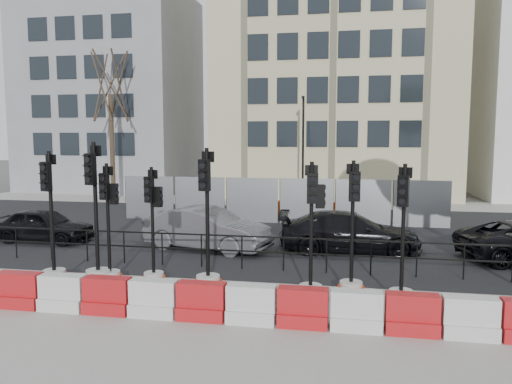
% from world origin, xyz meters
% --- Properties ---
extents(ground, '(120.00, 120.00, 0.00)m').
position_xyz_m(ground, '(0.00, 0.00, 0.00)').
color(ground, '#51514C').
rests_on(ground, ground).
extents(sidewalk_near, '(40.00, 6.00, 0.02)m').
position_xyz_m(sidewalk_near, '(0.00, -3.00, 0.01)').
color(sidewalk_near, gray).
rests_on(sidewalk_near, ground).
extents(road, '(40.00, 14.00, 0.03)m').
position_xyz_m(road, '(0.00, 7.00, 0.01)').
color(road, black).
rests_on(road, ground).
extents(sidewalk_far, '(40.00, 4.00, 0.02)m').
position_xyz_m(sidewalk_far, '(0.00, 16.00, 0.01)').
color(sidewalk_far, gray).
rests_on(sidewalk_far, ground).
extents(building_grey, '(11.00, 9.06, 14.00)m').
position_xyz_m(building_grey, '(-14.00, 21.99, 7.00)').
color(building_grey, gray).
rests_on(building_grey, ground).
extents(building_cream, '(15.00, 10.06, 18.00)m').
position_xyz_m(building_cream, '(2.00, 21.99, 9.00)').
color(building_cream, beige).
rests_on(building_cream, ground).
extents(kerb_railing, '(18.00, 0.04, 1.00)m').
position_xyz_m(kerb_railing, '(0.00, 1.20, 0.69)').
color(kerb_railing, black).
rests_on(kerb_railing, ground).
extents(heras_fencing, '(14.33, 1.72, 2.00)m').
position_xyz_m(heras_fencing, '(-0.49, 9.71, 0.71)').
color(heras_fencing, gray).
rests_on(heras_fencing, ground).
extents(lamp_post_far, '(0.12, 0.56, 6.00)m').
position_xyz_m(lamp_post_far, '(0.50, 14.98, 3.22)').
color(lamp_post_far, black).
rests_on(lamp_post_far, ground).
extents(tree_bare_far, '(2.00, 2.00, 9.00)m').
position_xyz_m(tree_bare_far, '(-11.00, 15.50, 6.65)').
color(tree_bare_far, '#473828').
rests_on(tree_bare_far, ground).
extents(barrier_row, '(13.60, 0.50, 0.80)m').
position_xyz_m(barrier_row, '(-0.00, -2.80, 0.37)').
color(barrier_row, red).
rests_on(barrier_row, ground).
extents(traffic_signal_a, '(0.68, 0.68, 3.44)m').
position_xyz_m(traffic_signal_a, '(-4.40, -1.19, 0.71)').
color(traffic_signal_a, '#BBBAB6').
rests_on(traffic_signal_a, ground).
extents(traffic_signal_b, '(0.62, 0.62, 3.14)m').
position_xyz_m(traffic_signal_b, '(-3.00, -0.92, 0.75)').
color(traffic_signal_b, '#BBBAB6').
rests_on(traffic_signal_b, ground).
extents(traffic_signal_c, '(0.72, 0.72, 3.67)m').
position_xyz_m(traffic_signal_c, '(-3.26, -1.07, 0.76)').
color(traffic_signal_c, '#BBBAB6').
rests_on(traffic_signal_c, ground).
extents(traffic_signal_d, '(0.60, 0.60, 3.05)m').
position_xyz_m(traffic_signal_d, '(-1.87, -0.79, 0.73)').
color(traffic_signal_d, '#BBBAB6').
rests_on(traffic_signal_d, ground).
extents(traffic_signal_e, '(0.70, 0.70, 3.53)m').
position_xyz_m(traffic_signal_e, '(-0.38, -1.01, 0.73)').
color(traffic_signal_e, '#BBBAB6').
rests_on(traffic_signal_e, ground).
extents(traffic_signal_f, '(0.64, 0.64, 3.24)m').
position_xyz_m(traffic_signal_f, '(2.15, -1.23, 0.77)').
color(traffic_signal_f, '#BBBAB6').
rests_on(traffic_signal_f, ground).
extents(traffic_signal_g, '(0.64, 0.64, 3.25)m').
position_xyz_m(traffic_signal_g, '(3.06, -0.79, 0.67)').
color(traffic_signal_g, '#BBBAB6').
rests_on(traffic_signal_g, ground).
extents(traffic_signal_h, '(0.63, 0.63, 3.21)m').
position_xyz_m(traffic_signal_h, '(4.15, -1.25, 0.66)').
color(traffic_signal_h, '#BBBAB6').
rests_on(traffic_signal_h, ground).
extents(car_a, '(1.71, 3.71, 1.23)m').
position_xyz_m(car_a, '(-7.84, 3.62, 0.61)').
color(car_a, black).
rests_on(car_a, ground).
extents(car_b, '(3.59, 5.06, 1.43)m').
position_xyz_m(car_b, '(-1.70, 3.50, 0.71)').
color(car_b, '#545359').
rests_on(car_b, ground).
extents(car_c, '(2.58, 4.91, 1.34)m').
position_xyz_m(car_c, '(3.02, 4.00, 0.67)').
color(car_c, black).
rests_on(car_c, ground).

